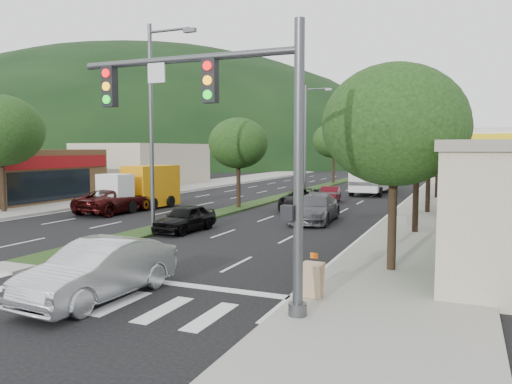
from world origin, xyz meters
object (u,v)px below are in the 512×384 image
at_px(car_queue_a, 185,218).
at_px(tree_r_a, 394,125).
at_px(traffic_signal, 236,125).
at_px(car_queue_c, 330,195).
at_px(streetlight_mid, 307,132).
at_px(tree_r_d, 438,135).
at_px(streetlight_near, 155,117).
at_px(sedan_silver, 99,270).
at_px(car_queue_d, 302,199).
at_px(a_frame_sign, 312,277).
at_px(tree_r_c, 429,138).
at_px(tree_r_b, 418,128).
at_px(tree_r_e, 444,140).
at_px(tree_med_near, 238,143).
at_px(tree_med_far, 334,140).
at_px(tree_l_a, 1,131).
at_px(box_truck, 144,188).
at_px(motorhome, 373,174).
at_px(car_queue_b, 315,208).
at_px(suv_maroon, 115,201).

bearing_deg(car_queue_a, tree_r_a, -19.57).
distance_m(traffic_signal, car_queue_c, 26.37).
xyz_separation_m(streetlight_mid, car_queue_c, (4.52, -8.84, -4.97)).
height_order(tree_r_d, streetlight_near, streetlight_near).
bearing_deg(sedan_silver, car_queue_d, 95.92).
xyz_separation_m(streetlight_mid, car_queue_d, (3.95, -13.84, -4.86)).
bearing_deg(streetlight_near, a_frame_sign, -37.77).
relative_size(tree_r_c, car_queue_c, 1.75).
relative_size(streetlight_mid, sedan_silver, 2.06).
relative_size(tree_r_b, streetlight_near, 0.69).
bearing_deg(car_queue_d, tree_r_e, 64.29).
relative_size(tree_r_c, tree_med_near, 1.08).
xyz_separation_m(tree_r_a, tree_med_near, (-12.00, 14.00, -0.39)).
relative_size(tree_med_far, streetlight_near, 0.69).
bearing_deg(tree_r_b, car_queue_a, -161.81).
relative_size(tree_l_a, car_queue_d, 1.40).
distance_m(tree_r_e, tree_med_near, 25.06).
height_order(sedan_silver, box_truck, box_truck).
distance_m(tree_l_a, streetlight_mid, 26.28).
height_order(sedan_silver, motorhome, motorhome).
relative_size(tree_l_a, car_queue_c, 1.96).
distance_m(tree_r_c, car_queue_b, 8.97).
bearing_deg(streetlight_mid, tree_r_d, -14.27).
xyz_separation_m(sedan_silver, suv_maroon, (-11.41, 14.88, -0.03)).
xyz_separation_m(tree_r_e, car_queue_a, (-10.50, -31.45, -4.23)).
distance_m(tree_r_d, tree_med_near, 16.99).
bearing_deg(tree_med_near, car_queue_b, -30.65).
bearing_deg(tree_l_a, tree_med_near, 32.62).
relative_size(traffic_signal, tree_r_a, 1.06).
height_order(tree_r_a, tree_med_near, tree_r_a).
relative_size(tree_med_near, streetlight_mid, 0.60).
xyz_separation_m(suv_maroon, car_queue_b, (12.79, 1.18, -0.01)).
xyz_separation_m(traffic_signal, tree_med_far, (-9.03, 45.54, 0.36)).
bearing_deg(tree_r_d, tree_med_far, 130.60).
bearing_deg(tree_r_e, streetlight_mid, -149.31).
relative_size(traffic_signal, tree_med_far, 1.01).
height_order(traffic_signal, tree_r_a, traffic_signal).
height_order(tree_med_far, car_queue_c, tree_med_far).
bearing_deg(tree_r_c, car_queue_c, 150.22).
relative_size(car_queue_b, car_queue_d, 1.01).
bearing_deg(tree_r_e, tree_r_a, -90.00).
relative_size(suv_maroon, motorhome, 0.64).
bearing_deg(tree_r_a, suv_maroon, 153.89).
bearing_deg(car_queue_c, tree_r_e, 58.08).
relative_size(tree_r_d, tree_r_e, 1.07).
bearing_deg(car_queue_a, tree_r_b, 22.05).
bearing_deg(suv_maroon, tree_med_far, -100.20).
bearing_deg(suv_maroon, tree_r_a, 155.20).
relative_size(tree_r_b, streetlight_mid, 0.69).
distance_m(streetlight_near, car_queue_a, 5.12).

